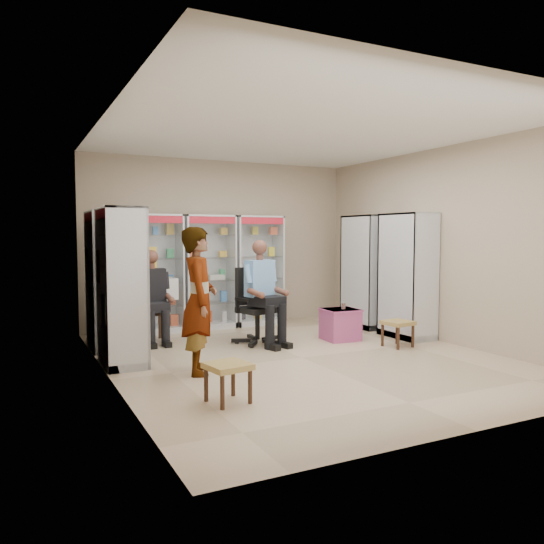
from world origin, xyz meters
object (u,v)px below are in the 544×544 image
cabinet_back_left (155,274)px  cabinet_right_near (407,276)px  wooden_chair (151,311)px  cabinet_left_far (107,280)px  standing_man (199,301)px  cabinet_left_near (122,287)px  seated_shopkeeper (259,296)px  cabinet_back_mid (208,272)px  cabinet_right_far (366,271)px  woven_stool_b (228,383)px  pink_trunk (340,324)px  woven_stool_a (398,334)px  cabinet_back_right (257,270)px  office_chair (257,306)px

cabinet_back_left → cabinet_right_near: (3.53, -2.23, 0.00)m
cabinet_back_left → wooden_chair: bearing=-108.9°
cabinet_left_far → standing_man: 2.09m
cabinet_left_near → seated_shopkeeper: (2.10, 0.38, -0.26)m
cabinet_back_mid → cabinet_left_far: same height
cabinet_right_far → wooden_chair: (-3.78, 0.40, -0.53)m
woven_stool_b → cabinet_right_near: bearing=25.7°
cabinet_right_near → cabinet_left_far: (-4.46, 1.30, 0.00)m
cabinet_right_far → cabinet_right_near: 1.10m
cabinet_right_far → cabinet_left_far: 4.46m
cabinet_left_far → pink_trunk: bearing=73.3°
wooden_chair → woven_stool_a: size_ratio=2.43×
cabinet_back_right → woven_stool_b: 4.70m
cabinet_back_right → cabinet_left_far: bearing=-161.8°
wooden_chair → seated_shopkeeper: (1.42, -0.92, 0.27)m
cabinet_right_far → woven_stool_a: cabinet_right_far is taller
pink_trunk → cabinet_back_mid: bearing=127.5°
standing_man → woven_stool_a: bearing=-67.8°
seated_shopkeeper → woven_stool_a: seated_shopkeeper is taller
cabinet_back_right → cabinet_left_far: (-2.83, -0.93, 0.00)m
standing_man → cabinet_right_near: bearing=-60.3°
cabinet_right_far → cabinet_left_near: size_ratio=1.00×
cabinet_right_near → cabinet_left_far: size_ratio=1.00×
cabinet_right_near → office_chair: (-2.36, 0.63, -0.42)m
cabinet_right_far → seated_shopkeeper: 2.44m
pink_trunk → standing_man: (-2.63, -0.94, 0.63)m
cabinet_left_far → standing_man: bearing=20.8°
cabinet_back_right → office_chair: size_ratio=1.72×
cabinet_right_far → cabinet_right_near: (0.00, -1.10, 0.00)m
cabinet_back_mid → seated_shopkeeper: 1.68m
cabinet_right_near → woven_stool_a: cabinet_right_near is taller
wooden_chair → cabinet_back_right: bearing=18.8°
cabinet_back_right → cabinet_right_near: bearing=-53.8°
cabinet_right_far → woven_stool_a: size_ratio=5.17×
cabinet_right_far → woven_stool_a: (-0.61, -1.62, -0.81)m
wooden_chair → office_chair: office_chair is taller
cabinet_back_right → pink_trunk: (0.54, -1.94, -0.75)m
pink_trunk → wooden_chair: bearing=155.7°
cabinet_back_left → woven_stool_a: bearing=-43.3°
office_chair → pink_trunk: size_ratio=2.27×
cabinet_back_left → cabinet_back_right: bearing=0.0°
cabinet_left_far → standing_man: (0.74, -1.95, -0.13)m
cabinet_left_near → wooden_chair: 1.56m
cabinet_back_mid → cabinet_back_right: size_ratio=1.00×
standing_man → cabinet_back_mid: bearing=-1.8°
wooden_chair → woven_stool_b: 3.35m
office_chair → standing_man: standing_man is taller
cabinet_back_mid → wooden_chair: (-1.20, -0.73, -0.53)m
cabinet_back_mid → woven_stool_b: size_ratio=5.08×
pink_trunk → cabinet_right_near: bearing=-14.8°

